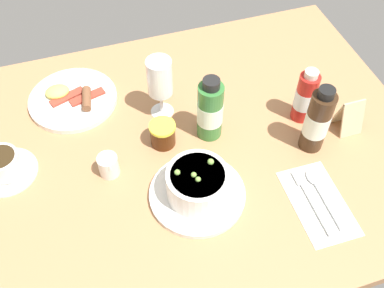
{
  "coord_description": "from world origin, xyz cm",
  "views": [
    {
      "loc": [
        -19.13,
        -62.12,
        81.55
      ],
      "look_at": [
        -0.26,
        -3.21,
        4.55
      ],
      "focal_mm": 41.63,
      "sensor_mm": 36.0,
      "label": 1
    }
  ],
  "objects_px": {
    "sauce_bottle_green": "(210,110)",
    "cutlery_setting": "(318,200)",
    "jam_jar": "(163,134)",
    "wine_glass": "(160,80)",
    "sauce_bottle_red": "(305,97)",
    "creamer_jug": "(109,165)",
    "menu_card": "(350,115)",
    "coffee_cup": "(3,165)",
    "breakfast_plate": "(72,99)",
    "sauce_bottle_brown": "(317,121)",
    "porridge_bowl": "(197,186)"
  },
  "relations": [
    {
      "from": "sauce_bottle_red",
      "to": "menu_card",
      "type": "bearing_deg",
      "value": -37.48
    },
    {
      "from": "porridge_bowl",
      "to": "menu_card",
      "type": "height_order",
      "value": "menu_card"
    },
    {
      "from": "sauce_bottle_brown",
      "to": "breakfast_plate",
      "type": "distance_m",
      "value": 0.6
    },
    {
      "from": "sauce_bottle_green",
      "to": "cutlery_setting",
      "type": "bearing_deg",
      "value": -58.05
    },
    {
      "from": "creamer_jug",
      "to": "jam_jar",
      "type": "relative_size",
      "value": 0.95
    },
    {
      "from": "porridge_bowl",
      "to": "jam_jar",
      "type": "distance_m",
      "value": 0.17
    },
    {
      "from": "breakfast_plate",
      "to": "porridge_bowl",
      "type": "bearing_deg",
      "value": -59.71
    },
    {
      "from": "creamer_jug",
      "to": "jam_jar",
      "type": "height_order",
      "value": "jam_jar"
    },
    {
      "from": "jam_jar",
      "to": "sauce_bottle_green",
      "type": "bearing_deg",
      "value": -1.98
    },
    {
      "from": "wine_glass",
      "to": "breakfast_plate",
      "type": "distance_m",
      "value": 0.25
    },
    {
      "from": "porridge_bowl",
      "to": "coffee_cup",
      "type": "xyz_separation_m",
      "value": [
        -0.39,
        0.19,
        -0.01
      ]
    },
    {
      "from": "wine_glass",
      "to": "sauce_bottle_red",
      "type": "relative_size",
      "value": 1.1
    },
    {
      "from": "cutlery_setting",
      "to": "breakfast_plate",
      "type": "bearing_deg",
      "value": 134.81
    },
    {
      "from": "jam_jar",
      "to": "creamer_jug",
      "type": "bearing_deg",
      "value": -160.69
    },
    {
      "from": "coffee_cup",
      "to": "menu_card",
      "type": "distance_m",
      "value": 0.8
    },
    {
      "from": "breakfast_plate",
      "to": "sauce_bottle_green",
      "type": "bearing_deg",
      "value": -34.6
    },
    {
      "from": "breakfast_plate",
      "to": "sauce_bottle_red",
      "type": "bearing_deg",
      "value": -22.94
    },
    {
      "from": "creamer_jug",
      "to": "sauce_bottle_green",
      "type": "height_order",
      "value": "sauce_bottle_green"
    },
    {
      "from": "sauce_bottle_brown",
      "to": "menu_card",
      "type": "relative_size",
      "value": 1.99
    },
    {
      "from": "sauce_bottle_red",
      "to": "menu_card",
      "type": "relative_size",
      "value": 1.64
    },
    {
      "from": "wine_glass",
      "to": "menu_card",
      "type": "xyz_separation_m",
      "value": [
        0.41,
        -0.19,
        -0.06
      ]
    },
    {
      "from": "jam_jar",
      "to": "breakfast_plate",
      "type": "relative_size",
      "value": 0.28
    },
    {
      "from": "jam_jar",
      "to": "coffee_cup",
      "type": "bearing_deg",
      "value": 176.24
    },
    {
      "from": "porridge_bowl",
      "to": "jam_jar",
      "type": "height_order",
      "value": "porridge_bowl"
    },
    {
      "from": "sauce_bottle_green",
      "to": "breakfast_plate",
      "type": "distance_m",
      "value": 0.37
    },
    {
      "from": "menu_card",
      "to": "cutlery_setting",
      "type": "bearing_deg",
      "value": -134.19
    },
    {
      "from": "jam_jar",
      "to": "sauce_bottle_green",
      "type": "height_order",
      "value": "sauce_bottle_green"
    },
    {
      "from": "coffee_cup",
      "to": "sauce_bottle_green",
      "type": "xyz_separation_m",
      "value": [
        0.47,
        -0.03,
        0.05
      ]
    },
    {
      "from": "jam_jar",
      "to": "wine_glass",
      "type": "bearing_deg",
      "value": 76.32
    },
    {
      "from": "porridge_bowl",
      "to": "menu_card",
      "type": "bearing_deg",
      "value": 10.57
    },
    {
      "from": "breakfast_plate",
      "to": "sauce_bottle_brown",
      "type": "bearing_deg",
      "value": -31.45
    },
    {
      "from": "coffee_cup",
      "to": "jam_jar",
      "type": "height_order",
      "value": "jam_jar"
    },
    {
      "from": "sauce_bottle_red",
      "to": "breakfast_plate",
      "type": "height_order",
      "value": "sauce_bottle_red"
    },
    {
      "from": "creamer_jug",
      "to": "breakfast_plate",
      "type": "relative_size",
      "value": 0.26
    },
    {
      "from": "jam_jar",
      "to": "sauce_bottle_red",
      "type": "relative_size",
      "value": 0.41
    },
    {
      "from": "cutlery_setting",
      "to": "sauce_bottle_red",
      "type": "height_order",
      "value": "sauce_bottle_red"
    },
    {
      "from": "coffee_cup",
      "to": "sauce_bottle_green",
      "type": "height_order",
      "value": "sauce_bottle_green"
    },
    {
      "from": "breakfast_plate",
      "to": "wine_glass",
      "type": "bearing_deg",
      "value": -26.6
    },
    {
      "from": "coffee_cup",
      "to": "breakfast_plate",
      "type": "xyz_separation_m",
      "value": [
        0.17,
        0.18,
        -0.02
      ]
    },
    {
      "from": "sauce_bottle_brown",
      "to": "sauce_bottle_red",
      "type": "bearing_deg",
      "value": 78.36
    },
    {
      "from": "coffee_cup",
      "to": "breakfast_plate",
      "type": "relative_size",
      "value": 0.61
    },
    {
      "from": "wine_glass",
      "to": "sauce_bottle_brown",
      "type": "bearing_deg",
      "value": -34.5
    },
    {
      "from": "breakfast_plate",
      "to": "jam_jar",
      "type": "bearing_deg",
      "value": -47.53
    },
    {
      "from": "cutlery_setting",
      "to": "sauce_bottle_red",
      "type": "distance_m",
      "value": 0.25
    },
    {
      "from": "menu_card",
      "to": "coffee_cup",
      "type": "bearing_deg",
      "value": 171.81
    },
    {
      "from": "jam_jar",
      "to": "sauce_bottle_brown",
      "type": "distance_m",
      "value": 0.35
    },
    {
      "from": "porridge_bowl",
      "to": "sauce_bottle_brown",
      "type": "relative_size",
      "value": 1.15
    },
    {
      "from": "coffee_cup",
      "to": "sauce_bottle_green",
      "type": "relative_size",
      "value": 0.79
    },
    {
      "from": "creamer_jug",
      "to": "menu_card",
      "type": "height_order",
      "value": "menu_card"
    },
    {
      "from": "sauce_bottle_brown",
      "to": "menu_card",
      "type": "xyz_separation_m",
      "value": [
        0.11,
        0.02,
        -0.04
      ]
    }
  ]
}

